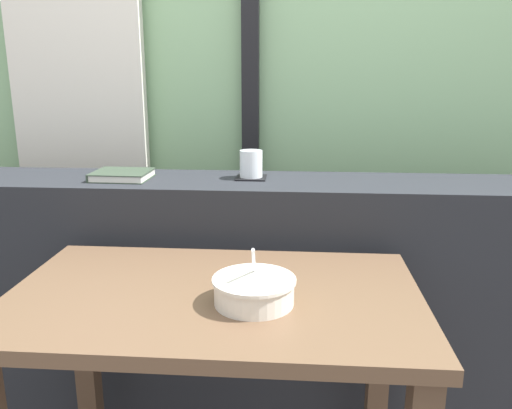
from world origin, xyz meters
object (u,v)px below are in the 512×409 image
at_px(breakfast_table, 215,340).
at_px(closed_book, 122,175).
at_px(juice_glass, 251,165).
at_px(coaster_square, 251,178).
at_px(soup_bowl, 254,291).

distance_m(breakfast_table, closed_book, 0.72).
bearing_deg(juice_glass, closed_book, -174.36).
bearing_deg(closed_book, coaster_square, 5.64).
height_order(breakfast_table, coaster_square, coaster_square).
xyz_separation_m(breakfast_table, juice_glass, (0.04, 0.56, 0.34)).
height_order(breakfast_table, juice_glass, juice_glass).
relative_size(juice_glass, closed_book, 0.47).
bearing_deg(juice_glass, breakfast_table, -94.30).
distance_m(coaster_square, soup_bowl, 0.63).
bearing_deg(juice_glass, soup_bowl, -84.41).
distance_m(juice_glass, closed_book, 0.44).
bearing_deg(soup_bowl, closed_book, 130.76).
bearing_deg(closed_book, soup_bowl, -49.24).
bearing_deg(breakfast_table, soup_bowl, -28.91).
relative_size(closed_book, soup_bowl, 0.99).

